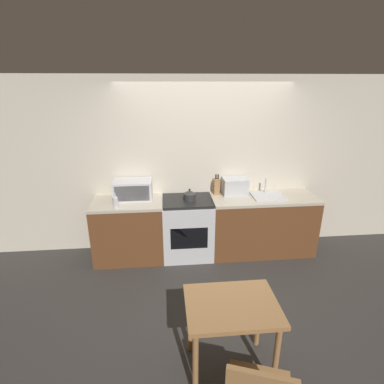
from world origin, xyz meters
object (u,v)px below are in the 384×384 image
stove_range (187,228)px  microwave (133,190)px  dining_table (231,315)px  kettle (190,195)px  bottle (115,202)px  toaster_oven (235,186)px

stove_range → microwave: 0.98m
stove_range → dining_table: (0.22, -2.00, 0.17)m
microwave → dining_table: microwave is taller
kettle → bottle: bottle is taller
bottle → toaster_oven: 1.76m
toaster_oven → kettle: bearing=-165.7°
bottle → dining_table: size_ratio=0.26×
kettle → bottle: size_ratio=0.84×
stove_range → kettle: 0.53m
toaster_oven → dining_table: toaster_oven is taller
bottle → toaster_oven: bearing=12.0°
microwave → toaster_oven: bearing=1.6°
bottle → toaster_oven: (1.72, 0.37, 0.04)m
kettle → dining_table: (0.19, -1.97, -0.36)m
stove_range → bottle: bottle is taller
stove_range → kettle: kettle is taller
bottle → toaster_oven: toaster_oven is taller
kettle → microwave: microwave is taller
toaster_oven → dining_table: size_ratio=0.47×
kettle → dining_table: bearing=-84.6°
stove_range → dining_table: 2.01m
kettle → toaster_oven: toaster_oven is taller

